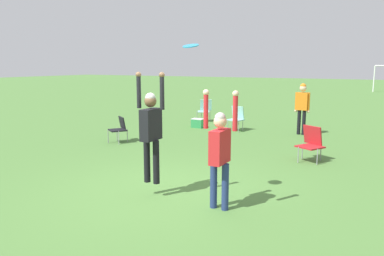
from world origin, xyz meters
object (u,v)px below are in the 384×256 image
(camping_chair_3, at_px, (205,109))
(person_jumping, at_px, (151,125))
(cooler_box, at_px, (198,123))
(person_defending, at_px, (220,148))
(camping_chair_2, at_px, (236,117))
(frisbee, at_px, (191,46))
(camping_chair_1, at_px, (119,127))
(person_spectator_near, at_px, (302,104))
(camping_chair_0, at_px, (311,142))

(camping_chair_3, bearing_deg, person_jumping, 82.27)
(camping_chair_3, bearing_deg, cooler_box, 79.50)
(person_defending, distance_m, camping_chair_2, 7.75)
(person_jumping, height_order, camping_chair_2, person_jumping)
(person_jumping, height_order, frisbee, frisbee)
(person_jumping, distance_m, camping_chair_1, 5.21)
(person_defending, xyz_separation_m, camping_chair_1, (-5.08, 3.56, -0.60))
(camping_chair_3, bearing_deg, person_spectator_near, 136.36)
(person_defending, bearing_deg, camping_chair_0, 169.63)
(camping_chair_3, height_order, person_spectator_near, person_spectator_near)
(person_defending, relative_size, camping_chair_2, 2.26)
(person_spectator_near, bearing_deg, camping_chair_1, -136.84)
(camping_chair_1, xyz_separation_m, camping_chair_3, (0.38, 5.24, 0.07))
(frisbee, bearing_deg, cooler_box, 116.79)
(person_defending, relative_size, camping_chair_3, 2.18)
(person_defending, xyz_separation_m, camping_chair_3, (-4.70, 8.79, -0.53))
(camping_chair_3, height_order, cooler_box, camping_chair_3)
(person_jumping, relative_size, frisbee, 7.47)
(person_jumping, xyz_separation_m, camping_chair_2, (-1.24, 7.28, -0.82))
(person_defending, height_order, cooler_box, person_defending)
(camping_chair_0, relative_size, camping_chair_2, 0.99)
(camping_chair_0, xyz_separation_m, cooler_box, (-4.88, 3.11, -0.32))
(frisbee, bearing_deg, person_spectator_near, 87.87)
(cooler_box, bearing_deg, camping_chair_3, 107.90)
(camping_chair_2, bearing_deg, camping_chair_1, 70.42)
(frisbee, xyz_separation_m, cooler_box, (-3.57, 7.08, -2.57))
(person_jumping, height_order, camping_chair_0, person_jumping)
(person_spectator_near, relative_size, cooler_box, 3.88)
(person_spectator_near, bearing_deg, cooler_box, -170.59)
(camping_chair_0, relative_size, camping_chair_3, 0.95)
(camping_chair_1, relative_size, person_spectator_near, 0.44)
(person_jumping, bearing_deg, camping_chair_3, 20.28)
(person_defending, xyz_separation_m, person_spectator_near, (-0.32, 7.60, 0.01))
(camping_chair_1, xyz_separation_m, cooler_box, (0.91, 3.60, -0.29))
(camping_chair_1, distance_m, camping_chair_3, 5.25)
(frisbee, xyz_separation_m, camping_chair_0, (1.31, 3.97, -2.25))
(camping_chair_1, height_order, cooler_box, camping_chair_1)
(person_jumping, xyz_separation_m, camping_chair_3, (-3.32, 8.80, -0.80))
(person_jumping, distance_m, camping_chair_2, 7.43)
(person_defending, xyz_separation_m, camping_chair_0, (0.71, 4.05, -0.57))
(frisbee, height_order, camping_chair_1, frisbee)
(person_spectator_near, height_order, cooler_box, person_spectator_near)
(camping_chair_0, xyz_separation_m, person_spectator_near, (-1.03, 3.55, 0.58))
(person_jumping, distance_m, person_spectator_near, 7.69)
(person_jumping, relative_size, camping_chair_2, 2.28)
(camping_chair_3, bearing_deg, frisbee, 86.80)
(person_jumping, relative_size, person_defending, 1.01)
(camping_chair_0, height_order, camping_chair_2, camping_chair_2)
(cooler_box, bearing_deg, frisbee, -63.21)
(frisbee, bearing_deg, person_jumping, -173.70)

